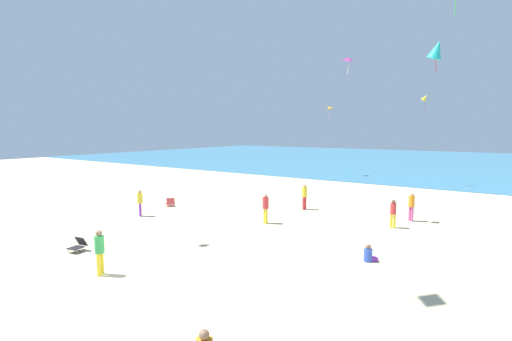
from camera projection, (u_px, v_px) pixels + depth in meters
The scene contains 15 objects.
ground_plane at pixel (288, 221), 20.70m from camera, with size 120.00×120.00×0.00m, color #C6B58C.
ocean_water at pixel (436, 161), 58.54m from camera, with size 120.00×60.00×0.05m, color teal.
beach_chair_near_camera at pixel (78, 245), 15.44m from camera, with size 0.61×0.74×0.58m.
beach_chair_mid_beach at pixel (170, 203), 24.51m from camera, with size 0.83×0.78×0.57m.
person_0 at pixel (140, 201), 21.65m from camera, with size 0.43×0.43×1.55m.
person_1 at pixel (305, 195), 23.48m from camera, with size 0.36×0.36×1.62m.
person_2 at pixel (266, 206), 19.99m from camera, with size 0.45×0.45×1.63m.
person_3 at pixel (100, 249), 12.86m from camera, with size 0.42×0.42×1.59m.
person_5 at pixel (393, 212), 19.08m from camera, with size 0.33×0.33×1.46m.
person_6 at pixel (411, 204), 20.48m from camera, with size 0.44×0.44×1.61m.
person_7 at pixel (369, 255), 14.28m from camera, with size 0.56×0.59×0.67m.
kite_yellow at pixel (425, 98), 32.89m from camera, with size 0.79×0.64×1.38m.
kite_teal at pixel (437, 50), 18.54m from camera, with size 1.01×0.81×1.60m.
kite_magenta at pixel (348, 59), 19.98m from camera, with size 0.61×0.65×0.94m.
kite_orange at pixel (329, 108), 40.13m from camera, with size 0.64×0.81×1.48m.
Camera 1 is at (10.10, -7.67, 4.99)m, focal length 26.42 mm.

